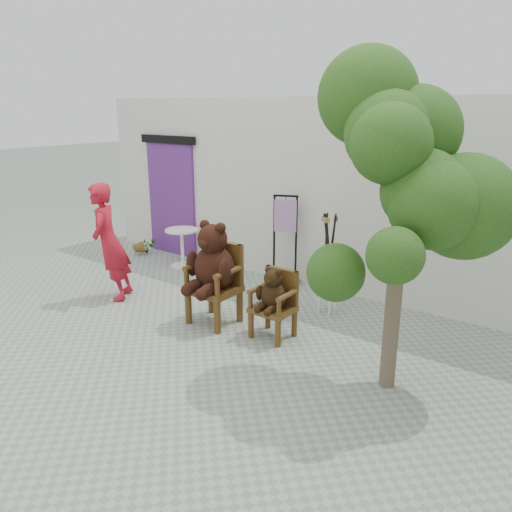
# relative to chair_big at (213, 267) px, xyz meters

# --- Properties ---
(ground_plane) EXTENTS (60.00, 60.00, 0.00)m
(ground_plane) POSITION_rel_chair_big_xyz_m (0.14, -0.55, -0.80)
(ground_plane) COLOR gray
(ground_plane) RESTS_ON ground
(back_wall) EXTENTS (9.00, 1.00, 3.00)m
(back_wall) POSITION_rel_chair_big_xyz_m (0.14, 2.55, 0.70)
(back_wall) COLOR silver
(back_wall) RESTS_ON ground
(doorway) EXTENTS (1.40, 0.11, 2.33)m
(doorway) POSITION_rel_chair_big_xyz_m (-2.86, 2.03, 0.37)
(doorway) COLOR #5A2775
(doorway) RESTS_ON ground
(chair_big) EXTENTS (0.70, 0.75, 1.43)m
(chair_big) POSITION_rel_chair_big_xyz_m (0.00, 0.00, 0.00)
(chair_big) COLOR #42280E
(chair_big) RESTS_ON ground
(chair_small) EXTENTS (0.50, 0.51, 0.94)m
(chair_small) POSITION_rel_chair_big_xyz_m (0.91, 0.12, -0.24)
(chair_small) COLOR #42280E
(chair_small) RESTS_ON ground
(person) EXTENTS (0.73, 0.78, 1.78)m
(person) POSITION_rel_chair_big_xyz_m (-1.86, -0.25, 0.09)
(person) COLOR #B01525
(person) RESTS_ON ground
(cafe_table) EXTENTS (0.60, 0.60, 0.70)m
(cafe_table) POSITION_rel_chair_big_xyz_m (-2.12, 1.52, -0.36)
(cafe_table) COLOR white
(cafe_table) RESTS_ON ground
(display_stand) EXTENTS (0.55, 0.50, 1.51)m
(display_stand) POSITION_rel_chair_big_xyz_m (-0.04, 1.80, -0.21)
(display_stand) COLOR black
(display_stand) RESTS_ON ground
(stool_bucket) EXTENTS (0.32, 0.32, 1.45)m
(stool_bucket) POSITION_rel_chair_big_xyz_m (1.07, 1.23, -0.15)
(stool_bucket) COLOR white
(stool_bucket) RESTS_ON ground
(tree) EXTENTS (2.09, 1.74, 3.47)m
(tree) POSITION_rel_chair_big_xyz_m (2.53, 0.04, 1.55)
(tree) COLOR #4D3E2E
(tree) RESTS_ON ground
(potted_plant) EXTENTS (0.42, 0.38, 0.39)m
(potted_plant) POSITION_rel_chair_big_xyz_m (-3.26, 1.59, -0.60)
(potted_plant) COLOR #18390F
(potted_plant) RESTS_ON ground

